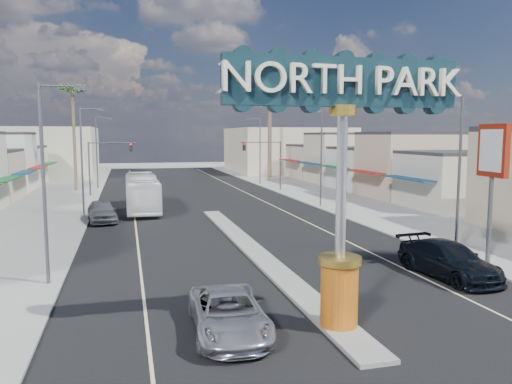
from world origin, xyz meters
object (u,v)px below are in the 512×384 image
traffic_signal_left (106,158)px  city_bus (142,192)px  traffic_signal_right (266,156)px  streetlight_l_far (98,149)px  palm_left_far (72,95)px  bank_pylon_sign (493,159)px  streetlight_r_far (259,148)px  car_parked_left (102,211)px  streetlight_l_mid (84,156)px  palm_right_mid (269,108)px  streetlight_r_mid (320,153)px  suv_left (229,313)px  streetlight_l_near (47,174)px  suv_right (448,260)px  gateway_sign (342,160)px  palm_right_far (271,99)px  streetlight_r_near (457,166)px

traffic_signal_left → city_bus: bearing=-73.9°
traffic_signal_right → streetlight_l_far: (-19.62, 8.01, 0.79)m
palm_left_far → bank_pylon_sign: size_ratio=1.81×
traffic_signal_left → streetlight_r_far: bearing=22.2°
car_parked_left → bank_pylon_sign: 27.84m
streetlight_l_mid → palm_right_mid: bearing=48.0°
palm_left_far → bank_pylon_sign: bearing=-60.2°
traffic_signal_left → streetlight_r_mid: size_ratio=0.67×
streetlight_r_far → suv_left: (-14.24, -49.40, -4.34)m
streetlight_l_near → traffic_signal_left: bearing=87.9°
streetlight_l_near → suv_right: (18.18, -3.32, -4.23)m
streetlight_l_mid → city_bus: bearing=24.7°
traffic_signal_left → streetlight_l_mid: bearing=-95.1°
streetlight_l_far → palm_right_mid: bearing=9.7°
suv_left → gateway_sign: bearing=-6.7°
traffic_signal_right → streetlight_r_far: (1.25, 8.01, 0.79)m
streetlight_l_far → bank_pylon_sign: 48.94m
traffic_signal_left → streetlight_l_far: (-1.25, 8.01, 0.79)m
traffic_signal_right → palm_right_far: palm_right_far is taller
palm_left_far → city_bus: 21.65m
traffic_signal_left → traffic_signal_right: same height
city_bus → car_parked_left: bearing=-121.2°
streetlight_l_far → palm_right_mid: 24.41m
streetlight_r_near → bank_pylon_sign: (0.64, -1.96, 0.51)m
streetlight_r_mid → palm_right_mid: (2.57, 26.00, 5.54)m
suv_left → car_parked_left: bearing=104.8°
bank_pylon_sign → streetlight_r_near: bearing=113.4°
traffic_signal_left → car_parked_left: size_ratio=1.19×
suv_right → palm_right_far: bearing=77.0°
traffic_signal_right → car_parked_left: 25.29m
car_parked_left → suv_right: bearing=-57.3°
streetlight_r_mid → streetlight_r_far: size_ratio=1.00×
streetlight_l_far → suv_right: bearing=-68.1°
streetlight_l_mid → streetlight_l_far: size_ratio=1.00×
gateway_sign → suv_right: 10.39m
streetlight_r_mid → bank_pylon_sign: (0.64, -21.96, 0.51)m
palm_right_mid → city_bus: bearing=-128.2°
traffic_signal_right → palm_right_far: size_ratio=0.43×
streetlight_l_far → palm_right_far: (25.43, 10.00, 7.32)m
streetlight_l_near → car_parked_left: size_ratio=1.78×
traffic_signal_left → streetlight_l_mid: size_ratio=0.67×
palm_right_far → city_bus: 37.92m
palm_right_far → car_parked_left: 44.17m
streetlight_r_near → streetlight_r_mid: bearing=90.0°
streetlight_l_far → gateway_sign: bearing=-78.2°
palm_left_far → suv_right: bearing=-64.4°
streetlight_l_near → streetlight_r_mid: (20.87, 20.00, 0.00)m
streetlight_r_near → streetlight_r_mid: (0.00, 20.00, 0.00)m
streetlight_l_near → streetlight_l_far: bearing=90.0°
streetlight_l_far → palm_left_far: (-2.57, -2.00, 6.43)m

